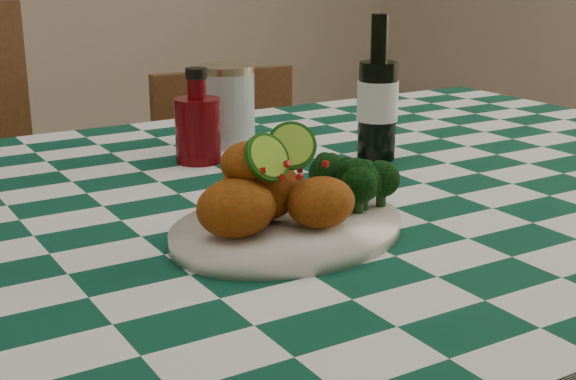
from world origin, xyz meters
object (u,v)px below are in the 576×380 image
plate (288,230)px  wooden_chair_right (254,245)px  fried_chicken_pile (280,178)px  mason_jar (227,106)px  ketchup_bottle (198,116)px  beer_bottle (378,88)px

plate → wooden_chair_right: 1.07m
fried_chicken_pile → wooden_chair_right: (0.45, 0.89, -0.45)m
mason_jar → wooden_chair_right: mason_jar is taller
ketchup_bottle → wooden_chair_right: (0.38, 0.53, -0.45)m
beer_bottle → fried_chicken_pile: bearing=-143.2°
ketchup_bottle → fried_chicken_pile: bearing=-100.9°
plate → beer_bottle: bearing=37.7°
ketchup_bottle → mason_jar: (0.09, 0.08, -0.01)m
ketchup_bottle → beer_bottle: size_ratio=0.65×
mason_jar → ketchup_bottle: bearing=-139.0°
wooden_chair_right → fried_chicken_pile: bearing=-113.5°
plate → mason_jar: mason_jar is taller
plate → mason_jar: bearing=71.3°
plate → fried_chicken_pile: fried_chicken_pile is taller
fried_chicken_pile → wooden_chair_right: size_ratio=0.20×
ketchup_bottle → beer_bottle: bearing=-27.2°
beer_bottle → wooden_chair_right: size_ratio=0.27×
beer_bottle → ketchup_bottle: bearing=152.8°
fried_chicken_pile → mason_jar: size_ratio=1.24×
plate → ketchup_bottle: size_ratio=1.99×
fried_chicken_pile → wooden_chair_right: fried_chicken_pile is taller
plate → beer_bottle: 0.39m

